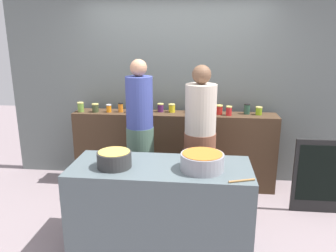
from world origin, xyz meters
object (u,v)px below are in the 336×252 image
at_px(preserve_jar_1, 95,108).
at_px(preserve_jar_14, 247,109).
at_px(preserve_jar_5, 140,109).
at_px(preserve_jar_9, 191,108).
at_px(preserve_jar_2, 109,108).
at_px(preserve_jar_15, 259,111).
at_px(preserve_jar_0, 81,107).
at_px(preserve_jar_7, 161,108).
at_px(chalkboard_sign, 318,176).
at_px(preserve_jar_10, 199,109).
at_px(preserve_jar_6, 147,107).
at_px(preserve_jar_8, 172,108).
at_px(cook_with_tongs, 140,140).
at_px(preserve_jar_4, 131,108).
at_px(preserve_jar_11, 206,109).
at_px(cooking_pot_left, 114,159).
at_px(preserve_jar_3, 121,107).
at_px(cook_in_cap, 200,145).
at_px(preserve_jar_12, 219,110).
at_px(wooden_spoon, 242,181).
at_px(cooking_pot_center, 202,162).
at_px(preserve_jar_13, 229,111).

height_order(preserve_jar_1, preserve_jar_14, preserve_jar_14).
relative_size(preserve_jar_5, preserve_jar_9, 0.88).
height_order(preserve_jar_2, preserve_jar_15, same).
xyz_separation_m(preserve_jar_0, preserve_jar_7, (1.07, 0.11, -0.01)).
distance_m(preserve_jar_0, chalkboard_sign, 3.09).
height_order(preserve_jar_10, preserve_jar_15, preserve_jar_10).
bearing_deg(preserve_jar_15, preserve_jar_10, 179.71).
bearing_deg(preserve_jar_0, preserve_jar_6, 2.79).
bearing_deg(preserve_jar_0, preserve_jar_1, 1.64).
relative_size(preserve_jar_2, preserve_jar_9, 0.84).
relative_size(preserve_jar_8, cook_with_tongs, 0.06).
relative_size(preserve_jar_0, cook_with_tongs, 0.07).
xyz_separation_m(preserve_jar_4, preserve_jar_5, (0.11, 0.01, -0.00)).
distance_m(preserve_jar_0, preserve_jar_15, 2.36).
xyz_separation_m(preserve_jar_0, preserve_jar_10, (1.58, 0.08, -0.00)).
xyz_separation_m(preserve_jar_1, preserve_jar_6, (0.70, 0.04, 0.01)).
height_order(preserve_jar_7, preserve_jar_11, preserve_jar_11).
bearing_deg(cooking_pot_left, preserve_jar_14, 48.07).
bearing_deg(preserve_jar_0, preserve_jar_3, 4.88).
bearing_deg(preserve_jar_9, preserve_jar_4, -173.07).
distance_m(cooking_pot_left, chalkboard_sign, 2.38).
height_order(preserve_jar_15, cook_in_cap, cook_in_cap).
bearing_deg(chalkboard_sign, preserve_jar_5, 165.87).
bearing_deg(preserve_jar_6, preserve_jar_15, 1.44).
xyz_separation_m(preserve_jar_0, preserve_jar_12, (1.85, 0.05, -0.00)).
xyz_separation_m(preserve_jar_0, preserve_jar_14, (2.21, 0.11, 0.00)).
bearing_deg(wooden_spoon, preserve_jar_14, 82.36).
xyz_separation_m(preserve_jar_1, cooking_pot_left, (0.64, -1.42, -0.17)).
bearing_deg(preserve_jar_7, preserve_jar_4, -167.66).
bearing_deg(cooking_pot_center, preserve_jar_14, 69.44).
relative_size(preserve_jar_4, preserve_jar_15, 1.07).
bearing_deg(wooden_spoon, preserve_jar_7, 117.70).
relative_size(preserve_jar_4, preserve_jar_5, 1.04).
relative_size(preserve_jar_0, cooking_pot_center, 0.33).
bearing_deg(preserve_jar_8, preserve_jar_9, 2.92).
relative_size(preserve_jar_14, cook_with_tongs, 0.08).
height_order(preserve_jar_2, preserve_jar_6, preserve_jar_6).
xyz_separation_m(preserve_jar_3, cooking_pot_center, (1.11, -1.44, -0.17)).
bearing_deg(preserve_jar_13, preserve_jar_9, 166.14).
xyz_separation_m(preserve_jar_1, preserve_jar_12, (1.65, 0.05, 0.00)).
relative_size(cook_with_tongs, chalkboard_sign, 1.98).
bearing_deg(preserve_jar_6, preserve_jar_11, -0.81).
bearing_deg(cook_with_tongs, cook_in_cap, 0.38).
distance_m(preserve_jar_4, preserve_jar_5, 0.11).
bearing_deg(cooking_pot_center, preserve_jar_1, 135.87).
bearing_deg(preserve_jar_3, wooden_spoon, -49.12).
distance_m(preserve_jar_2, preserve_jar_4, 0.31).
distance_m(preserve_jar_2, preserve_jar_9, 1.10).
distance_m(preserve_jar_9, preserve_jar_14, 0.74).
height_order(cooking_pot_center, chalkboard_sign, cooking_pot_center).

